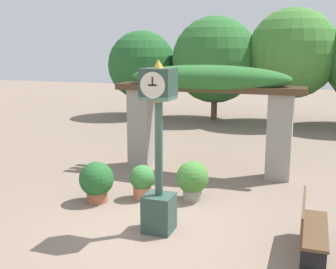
% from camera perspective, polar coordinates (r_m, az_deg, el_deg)
% --- Properties ---
extents(ground_plane, '(60.00, 60.00, 0.00)m').
position_cam_1_polar(ground_plane, '(8.10, -1.82, -12.49)').
color(ground_plane, '#7F6B5B').
extents(pedestal_clock, '(0.54, 0.58, 3.12)m').
position_cam_1_polar(pedestal_clock, '(7.50, -1.26, -2.61)').
color(pedestal_clock, '#2D473D').
rests_on(pedestal_clock, ground).
extents(pergola, '(5.03, 1.21, 2.89)m').
position_cam_1_polar(pergola, '(11.23, 5.35, 5.40)').
color(pergola, gray).
rests_on(pergola, ground).
extents(potted_plant_near_left, '(0.76, 0.76, 0.90)m').
position_cam_1_polar(potted_plant_near_left, '(9.33, -9.66, -6.19)').
color(potted_plant_near_left, '#9E563D').
rests_on(potted_plant_near_left, ground).
extents(potted_plant_near_right, '(0.56, 0.56, 0.77)m').
position_cam_1_polar(potted_plant_near_right, '(9.44, -3.52, -6.24)').
color(potted_plant_near_right, '#B26B4C').
rests_on(potted_plant_near_right, ground).
extents(potted_plant_far_left, '(0.72, 0.72, 0.88)m').
position_cam_1_polar(potted_plant_far_left, '(9.32, 3.32, -6.05)').
color(potted_plant_far_left, gray).
rests_on(potted_plant_far_left, ground).
extents(park_bench, '(0.42, 1.60, 0.89)m').
position_cam_1_polar(park_bench, '(7.40, 18.73, -11.84)').
color(park_bench, brown).
rests_on(park_bench, ground).
extents(tree_line, '(14.15, 4.34, 5.06)m').
position_cam_1_polar(tree_line, '(19.48, 13.56, 9.96)').
color(tree_line, brown).
rests_on(tree_line, ground).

